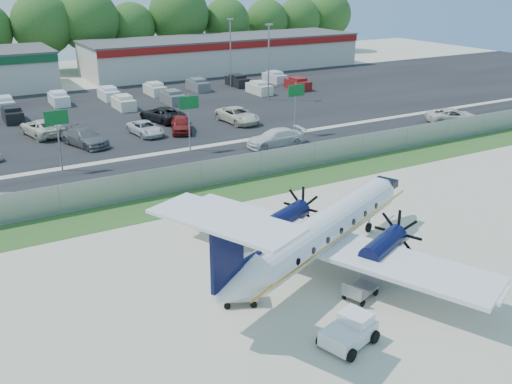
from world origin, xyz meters
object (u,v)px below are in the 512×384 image
pushback_tug (350,330)px  baggage_cart_far (361,289)px  baggage_cart_near (240,295)px  aircraft (322,231)px

pushback_tug → baggage_cart_far: pushback_tug is taller
pushback_tug → baggage_cart_near: bearing=116.6°
aircraft → baggage_cart_near: size_ratio=8.88×
baggage_cart_far → pushback_tug: bearing=-136.2°
aircraft → baggage_cart_far: (-0.06, -3.30, -1.75)m
baggage_cart_near → baggage_cart_far: size_ratio=0.99×
aircraft → pushback_tug: 6.74m
aircraft → baggage_cart_near: 5.68m
aircraft → baggage_cart_far: 3.74m
baggage_cart_near → baggage_cart_far: baggage_cart_far is taller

